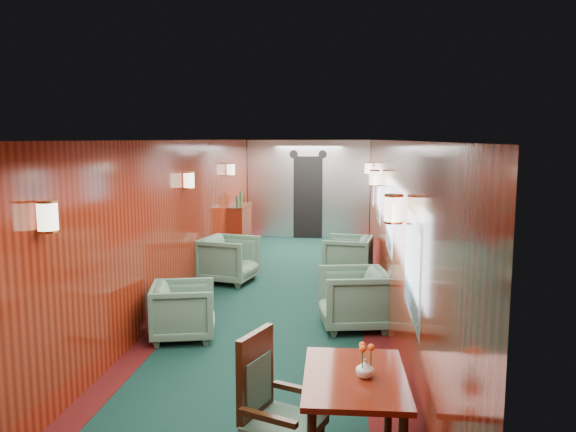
# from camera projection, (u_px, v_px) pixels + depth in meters

# --- Properties ---
(room) EXTENTS (12.00, 12.10, 2.40)m
(room) POSITION_uv_depth(u_px,v_px,m) (277.00, 195.00, 7.82)
(room) COLOR black
(room) RESTS_ON ground
(bulkhead) EXTENTS (2.98, 0.17, 2.39)m
(bulkhead) POSITION_uv_depth(u_px,v_px,m) (308.00, 190.00, 13.70)
(bulkhead) COLOR silver
(bulkhead) RESTS_ON ground
(windows_right) EXTENTS (0.02, 8.60, 0.80)m
(windows_right) POSITION_uv_depth(u_px,v_px,m) (383.00, 208.00, 7.93)
(windows_right) COLOR #A5A7AC
(windows_right) RESTS_ON ground
(wall_sconces) EXTENTS (2.97, 7.97, 0.25)m
(wall_sconces) POSITION_uv_depth(u_px,v_px,m) (282.00, 181.00, 8.35)
(wall_sconces) COLOR #FFF0C6
(wall_sconces) RESTS_ON ground
(dining_table) EXTENTS (0.75, 1.05, 0.77)m
(dining_table) POSITION_uv_depth(u_px,v_px,m) (355.00, 392.00, 3.96)
(dining_table) COLOR maroon
(dining_table) RESTS_ON ground
(side_chair) EXTENTS (0.62, 0.64, 1.09)m
(side_chair) POSITION_uv_depth(u_px,v_px,m) (271.00, 404.00, 3.89)
(side_chair) COLOR #1C4334
(side_chair) RESTS_ON ground
(credenza) EXTENTS (0.35, 1.13, 1.29)m
(credenza) POSITION_uv_depth(u_px,v_px,m) (240.00, 228.00, 12.08)
(credenza) COLOR maroon
(credenza) RESTS_ON ground
(flower_vase) EXTENTS (0.13, 0.13, 0.13)m
(flower_vase) POSITION_uv_depth(u_px,v_px,m) (365.00, 368.00, 3.90)
(flower_vase) COLOR silver
(flower_vase) RESTS_ON dining_table
(armchair_left_near) EXTENTS (0.90, 0.89, 0.69)m
(armchair_left_near) POSITION_uv_depth(u_px,v_px,m) (184.00, 311.00, 6.82)
(armchair_left_near) COLOR #1C4334
(armchair_left_near) RESTS_ON ground
(armchair_left_far) EXTENTS (1.03, 1.01, 0.78)m
(armchair_left_far) POSITION_uv_depth(u_px,v_px,m) (229.00, 259.00, 9.49)
(armchair_left_far) COLOR #1C4334
(armchair_left_far) RESTS_ON ground
(armchair_right_near) EXTENTS (0.98, 0.96, 0.77)m
(armchair_right_near) POSITION_uv_depth(u_px,v_px,m) (353.00, 299.00, 7.19)
(armchair_right_near) COLOR #1C4334
(armchair_right_near) RESTS_ON ground
(armchair_right_far) EXTENTS (0.92, 0.90, 0.74)m
(armchair_right_far) POSITION_uv_depth(u_px,v_px,m) (347.00, 257.00, 9.80)
(armchair_right_far) COLOR #1C4334
(armchair_right_far) RESTS_ON ground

